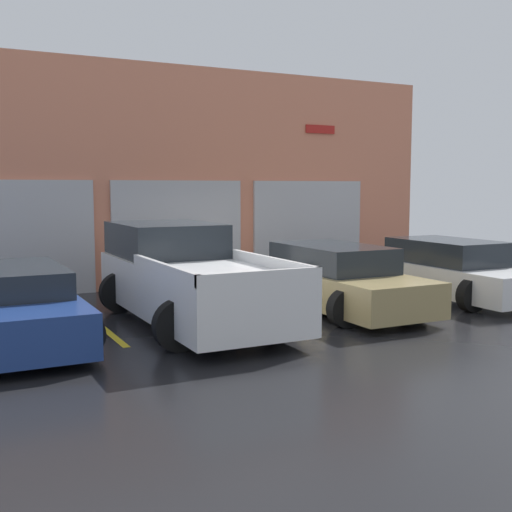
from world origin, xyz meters
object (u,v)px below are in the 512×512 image
sedan_white (449,271)px  sedan_side (334,279)px  pickup_truck (187,277)px  van_right (12,306)px

sedan_white → sedan_side: bearing=-180.0°
sedan_side → sedan_white: bearing=0.0°
pickup_truck → sedan_white: 6.03m
pickup_truck → van_right: (-3.01, -0.28, -0.24)m
sedan_white → van_right: (-9.03, -0.01, -0.03)m
van_right → sedan_white: bearing=0.0°
sedan_side → van_right: bearing=-180.0°
pickup_truck → sedan_white: pickup_truck is taller
sedan_white → sedan_side: sedan_side is taller
pickup_truck → sedan_side: 3.03m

